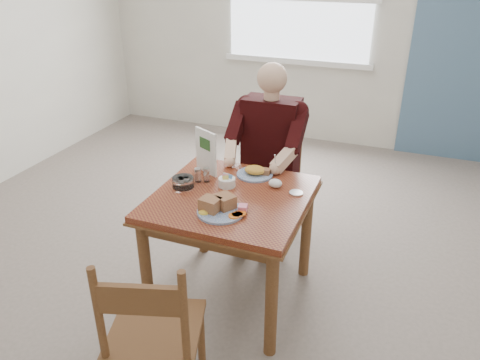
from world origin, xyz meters
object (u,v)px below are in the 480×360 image
at_px(chair_near, 153,335).
at_px(near_plate, 220,207).
at_px(diner, 268,144).
at_px(far_plate, 256,172).
at_px(chair_far, 270,180).
at_px(table, 231,211).

height_order(chair_near, near_plate, chair_near).
height_order(diner, far_plate, diner).
xyz_separation_m(chair_far, chair_near, (-0.01, -1.72, 0.00)).
distance_m(diner, far_plate, 0.40).
bearing_deg(diner, chair_far, 90.01).
height_order(table, far_plate, far_plate).
xyz_separation_m(chair_near, diner, (0.01, 1.63, 0.33)).
bearing_deg(diner, table, -90.00).
distance_m(chair_near, diner, 1.67).
distance_m(chair_far, far_plate, 0.57).
height_order(diner, near_plate, diner).
height_order(chair_far, diner, diner).
distance_m(chair_near, near_plate, 0.78).
distance_m(table, near_plate, 0.25).
relative_size(chair_far, near_plate, 2.85).
bearing_deg(chair_far, table, -90.00).
bearing_deg(table, chair_far, 90.00).
bearing_deg(table, diner, 90.00).
height_order(chair_far, near_plate, chair_far).
height_order(chair_far, chair_near, same).
xyz_separation_m(table, far_plate, (0.05, 0.31, 0.14)).
height_order(chair_far, far_plate, chair_far).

